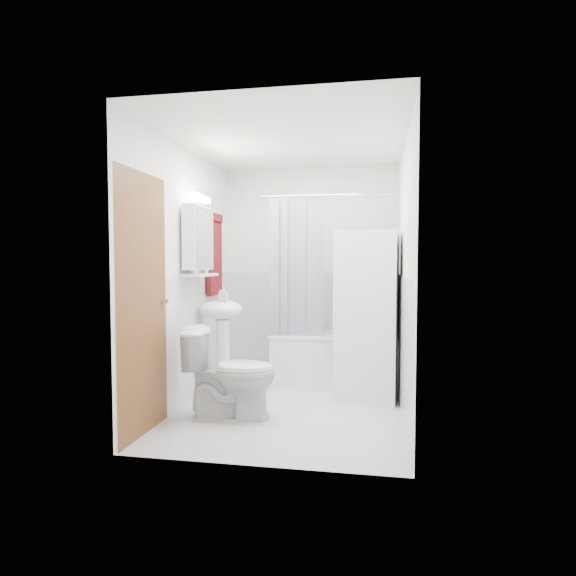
% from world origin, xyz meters
% --- Properties ---
extents(floor, '(2.60, 2.60, 0.00)m').
position_xyz_m(floor, '(0.00, 0.00, 0.00)').
color(floor, silver).
rests_on(floor, ground).
extents(room_walls, '(2.60, 2.60, 2.60)m').
position_xyz_m(room_walls, '(0.00, 0.00, 1.49)').
color(room_walls, white).
rests_on(room_walls, ground).
extents(wainscot, '(1.98, 2.58, 2.58)m').
position_xyz_m(wainscot, '(0.00, 0.29, 0.60)').
color(wainscot, white).
rests_on(wainscot, ground).
extents(door, '(0.05, 2.00, 2.00)m').
position_xyz_m(door, '(-0.95, -0.55, 1.00)').
color(door, brown).
rests_on(door, ground).
extents(bathtub, '(1.45, 0.69, 0.56)m').
position_xyz_m(bathtub, '(0.39, 0.92, 0.31)').
color(bathtub, white).
rests_on(bathtub, ground).
extents(tub_spout, '(0.04, 0.12, 0.04)m').
position_xyz_m(tub_spout, '(0.59, 1.25, 0.88)').
color(tub_spout, silver).
rests_on(tub_spout, room_walls).
extents(curtain_rod, '(1.63, 0.02, 0.02)m').
position_xyz_m(curtain_rod, '(0.39, 0.64, 2.00)').
color(curtain_rod, silver).
rests_on(curtain_rod, room_walls).
extents(shower_curtain, '(0.55, 0.02, 1.45)m').
position_xyz_m(shower_curtain, '(-0.05, 0.64, 1.25)').
color(shower_curtain, '#121940').
rests_on(shower_curtain, curtain_rod).
extents(sink, '(0.44, 0.37, 1.04)m').
position_xyz_m(sink, '(-0.75, 0.31, 0.70)').
color(sink, white).
rests_on(sink, ground).
extents(medicine_cabinet, '(0.13, 0.50, 0.71)m').
position_xyz_m(medicine_cabinet, '(-0.90, 0.10, 1.57)').
color(medicine_cabinet, white).
rests_on(medicine_cabinet, room_walls).
extents(shelf, '(0.18, 0.54, 0.02)m').
position_xyz_m(shelf, '(-0.89, 0.10, 1.20)').
color(shelf, silver).
rests_on(shelf, room_walls).
extents(shower_caddy, '(0.22, 0.06, 0.02)m').
position_xyz_m(shower_caddy, '(0.64, 1.24, 1.15)').
color(shower_caddy, silver).
rests_on(shower_caddy, room_walls).
extents(towel, '(0.07, 0.36, 0.88)m').
position_xyz_m(towel, '(-0.94, 0.66, 1.42)').
color(towel, '#5E0D14').
rests_on(towel, room_walls).
extents(washer_dryer, '(0.63, 0.62, 1.62)m').
position_xyz_m(washer_dryer, '(0.68, 0.45, 0.81)').
color(washer_dryer, white).
rests_on(washer_dryer, ground).
extents(toilet, '(0.84, 0.56, 0.76)m').
position_xyz_m(toilet, '(-0.45, -0.37, 0.38)').
color(toilet, white).
rests_on(toilet, ground).
extents(soap_pump, '(0.08, 0.17, 0.08)m').
position_xyz_m(soap_pump, '(-0.71, 0.25, 0.95)').
color(soap_pump, gray).
rests_on(soap_pump, sink).
extents(shelf_bottle, '(0.07, 0.18, 0.07)m').
position_xyz_m(shelf_bottle, '(-0.89, -0.05, 1.25)').
color(shelf_bottle, gray).
rests_on(shelf_bottle, shelf).
extents(shelf_cup, '(0.10, 0.09, 0.10)m').
position_xyz_m(shelf_cup, '(-0.89, 0.22, 1.26)').
color(shelf_cup, gray).
rests_on(shelf_cup, shelf).
extents(shampoo_a, '(0.13, 0.17, 0.13)m').
position_xyz_m(shampoo_a, '(0.35, 1.24, 1.23)').
color(shampoo_a, gray).
rests_on(shampoo_a, shower_caddy).
extents(shampoo_b, '(0.08, 0.21, 0.08)m').
position_xyz_m(shampoo_b, '(0.47, 1.24, 1.20)').
color(shampoo_b, '#2865A3').
rests_on(shampoo_b, shower_caddy).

